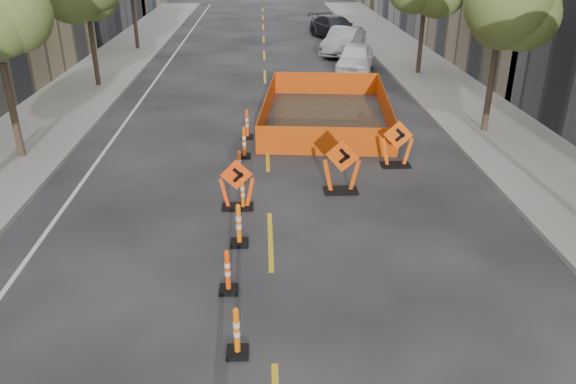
{
  "coord_description": "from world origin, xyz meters",
  "views": [
    {
      "loc": [
        -0.12,
        -8.36,
        7.01
      ],
      "look_at": [
        0.47,
        4.5,
        1.1
      ],
      "focal_mm": 35.0,
      "sensor_mm": 36.0,
      "label": 1
    }
  ],
  "objects_px": {
    "parked_car_near": "(355,59)",
    "parked_car_far": "(335,28)",
    "chevron_sign_left": "(237,184)",
    "chevron_sign_center": "(342,166)",
    "channelizer_8": "(247,124)",
    "chevron_sign_right": "(397,144)",
    "channelizer_6": "(239,166)",
    "channelizer_3": "(228,271)",
    "parked_car_mid": "(344,41)",
    "channelizer_2": "(237,331)",
    "channelizer_7": "(244,142)",
    "channelizer_4": "(239,225)",
    "channelizer_5": "(243,193)"
  },
  "relations": [
    {
      "from": "channelizer_3",
      "to": "chevron_sign_right",
      "type": "xyz_separation_m",
      "value": [
        5.19,
        7.01,
        0.28
      ]
    },
    {
      "from": "channelizer_4",
      "to": "channelizer_6",
      "type": "xyz_separation_m",
      "value": [
        -0.12,
        4.02,
        -0.07
      ]
    },
    {
      "from": "parked_car_far",
      "to": "channelizer_3",
      "type": "bearing_deg",
      "value": -120.97
    },
    {
      "from": "channelizer_8",
      "to": "channelizer_6",
      "type": "bearing_deg",
      "value": -92.15
    },
    {
      "from": "channelizer_3",
      "to": "channelizer_4",
      "type": "height_order",
      "value": "channelizer_4"
    },
    {
      "from": "chevron_sign_center",
      "to": "channelizer_3",
      "type": "bearing_deg",
      "value": -102.91
    },
    {
      "from": "chevron_sign_left",
      "to": "parked_car_mid",
      "type": "height_order",
      "value": "parked_car_mid"
    },
    {
      "from": "chevron_sign_left",
      "to": "parked_car_near",
      "type": "bearing_deg",
      "value": 66.83
    },
    {
      "from": "channelizer_2",
      "to": "channelizer_6",
      "type": "bearing_deg",
      "value": 91.55
    },
    {
      "from": "channelizer_2",
      "to": "channelizer_3",
      "type": "xyz_separation_m",
      "value": [
        -0.27,
        2.01,
        -0.0
      ]
    },
    {
      "from": "channelizer_8",
      "to": "chevron_sign_left",
      "type": "relative_size",
      "value": 0.76
    },
    {
      "from": "channelizer_6",
      "to": "channelizer_8",
      "type": "relative_size",
      "value": 0.87
    },
    {
      "from": "chevron_sign_left",
      "to": "chevron_sign_center",
      "type": "height_order",
      "value": "chevron_sign_center"
    },
    {
      "from": "parked_car_near",
      "to": "chevron_sign_center",
      "type": "bearing_deg",
      "value": -86.21
    },
    {
      "from": "channelizer_2",
      "to": "chevron_sign_center",
      "type": "distance_m",
      "value": 7.6
    },
    {
      "from": "chevron_sign_right",
      "to": "parked_car_far",
      "type": "distance_m",
      "value": 25.19
    },
    {
      "from": "channelizer_2",
      "to": "chevron_sign_left",
      "type": "bearing_deg",
      "value": 92.07
    },
    {
      "from": "channelizer_3",
      "to": "channelizer_6",
      "type": "bearing_deg",
      "value": 89.52
    },
    {
      "from": "channelizer_6",
      "to": "parked_car_near",
      "type": "bearing_deg",
      "value": 68.22
    },
    {
      "from": "channelizer_6",
      "to": "parked_car_far",
      "type": "distance_m",
      "value": 26.86
    },
    {
      "from": "chevron_sign_left",
      "to": "chevron_sign_right",
      "type": "bearing_deg",
      "value": 25.9
    },
    {
      "from": "chevron_sign_left",
      "to": "parked_car_far",
      "type": "height_order",
      "value": "parked_car_far"
    },
    {
      "from": "chevron_sign_left",
      "to": "parked_car_near",
      "type": "xyz_separation_m",
      "value": [
        5.9,
        16.71,
        0.07
      ]
    },
    {
      "from": "channelizer_7",
      "to": "chevron_sign_left",
      "type": "relative_size",
      "value": 0.75
    },
    {
      "from": "channelizer_5",
      "to": "chevron_sign_left",
      "type": "bearing_deg",
      "value": 160.02
    },
    {
      "from": "channelizer_6",
      "to": "channelizer_7",
      "type": "xyz_separation_m",
      "value": [
        0.09,
        2.01,
        0.06
      ]
    },
    {
      "from": "channelizer_6",
      "to": "parked_car_far",
      "type": "xyz_separation_m",
      "value": [
        6.18,
        26.14,
        0.31
      ]
    },
    {
      "from": "channelizer_7",
      "to": "chevron_sign_center",
      "type": "xyz_separation_m",
      "value": [
        2.95,
        -3.02,
        0.28
      ]
    },
    {
      "from": "chevron_sign_right",
      "to": "parked_car_mid",
      "type": "bearing_deg",
      "value": 94.42
    },
    {
      "from": "channelizer_2",
      "to": "channelizer_3",
      "type": "distance_m",
      "value": 2.03
    },
    {
      "from": "channelizer_6",
      "to": "parked_car_near",
      "type": "distance_m",
      "value": 15.89
    },
    {
      "from": "chevron_sign_left",
      "to": "chevron_sign_center",
      "type": "relative_size",
      "value": 0.89
    },
    {
      "from": "channelizer_2",
      "to": "parked_car_near",
      "type": "xyz_separation_m",
      "value": [
        5.68,
        22.8,
        0.29
      ]
    },
    {
      "from": "channelizer_7",
      "to": "chevron_sign_right",
      "type": "height_order",
      "value": "chevron_sign_right"
    },
    {
      "from": "chevron_sign_right",
      "to": "parked_car_mid",
      "type": "distance_m",
      "value": 19.29
    },
    {
      "from": "chevron_sign_center",
      "to": "channelizer_4",
      "type": "bearing_deg",
      "value": -115.42
    },
    {
      "from": "channelizer_5",
      "to": "parked_car_near",
      "type": "height_order",
      "value": "parked_car_near"
    },
    {
      "from": "channelizer_7",
      "to": "channelizer_2",
      "type": "bearing_deg",
      "value": -89.3
    },
    {
      "from": "parked_car_near",
      "to": "parked_car_far",
      "type": "bearing_deg",
      "value": 102.58
    },
    {
      "from": "channelizer_3",
      "to": "parked_car_mid",
      "type": "distance_m",
      "value": 26.97
    },
    {
      "from": "chevron_sign_right",
      "to": "parked_car_near",
      "type": "relative_size",
      "value": 0.33
    },
    {
      "from": "channelizer_8",
      "to": "chevron_sign_right",
      "type": "bearing_deg",
      "value": -31.48
    },
    {
      "from": "channelizer_3",
      "to": "parked_car_mid",
      "type": "bearing_deg",
      "value": 77.06
    },
    {
      "from": "channelizer_7",
      "to": "parked_car_far",
      "type": "distance_m",
      "value": 24.88
    },
    {
      "from": "channelizer_2",
      "to": "channelizer_8",
      "type": "distance_m",
      "value": 12.08
    },
    {
      "from": "channelizer_2",
      "to": "channelizer_7",
      "type": "distance_m",
      "value": 10.06
    },
    {
      "from": "parked_car_far",
      "to": "channelizer_4",
      "type": "bearing_deg",
      "value": -121.38
    },
    {
      "from": "channelizer_3",
      "to": "channelizer_4",
      "type": "relative_size",
      "value": 0.92
    },
    {
      "from": "channelizer_6",
      "to": "channelizer_8",
      "type": "height_order",
      "value": "channelizer_8"
    },
    {
      "from": "channelizer_4",
      "to": "parked_car_far",
      "type": "xyz_separation_m",
      "value": [
        6.06,
        30.16,
        0.25
      ]
    }
  ]
}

